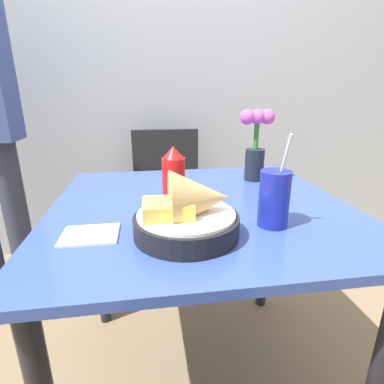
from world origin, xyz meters
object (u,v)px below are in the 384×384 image
(chair_far_window, at_px, (167,188))
(food_basket, at_px, (190,213))
(ketchup_bottle, at_px, (174,177))
(flower_vase, at_px, (256,144))
(drink_cup, at_px, (274,200))

(chair_far_window, xyz_separation_m, food_basket, (-0.02, -1.07, 0.28))
(ketchup_bottle, bearing_deg, chair_far_window, 87.61)
(chair_far_window, bearing_deg, food_basket, -90.86)
(ketchup_bottle, bearing_deg, flower_vase, 33.14)
(food_basket, bearing_deg, ketchup_bottle, 95.02)
(food_basket, distance_m, drink_cup, 0.22)
(ketchup_bottle, relative_size, flower_vase, 0.67)
(flower_vase, bearing_deg, ketchup_bottle, -146.86)
(drink_cup, height_order, flower_vase, flower_vase)
(food_basket, height_order, ketchup_bottle, ketchup_bottle)
(chair_far_window, bearing_deg, ketchup_bottle, -92.39)
(food_basket, relative_size, ketchup_bottle, 1.42)
(ketchup_bottle, distance_m, flower_vase, 0.41)
(chair_far_window, bearing_deg, drink_cup, -78.96)
(chair_far_window, height_order, flower_vase, flower_vase)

